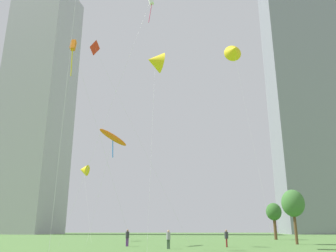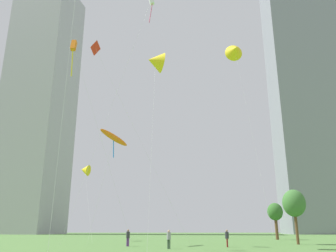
{
  "view_description": "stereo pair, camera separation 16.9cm",
  "coord_description": "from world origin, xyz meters",
  "px_view_note": "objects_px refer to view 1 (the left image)",
  "views": [
    {
      "loc": [
        1.41,
        -18.43,
        1.74
      ],
      "look_at": [
        2.02,
        8.68,
        9.94
      ],
      "focal_mm": 36.36,
      "sensor_mm": 36.0,
      "label": 1
    },
    {
      "loc": [
        1.58,
        -18.44,
        1.74
      ],
      "look_at": [
        2.02,
        8.68,
        9.94
      ],
      "focal_mm": 36.36,
      "sensor_mm": 36.0,
      "label": 2
    }
  ],
  "objects_px": {
    "kite_flying_0": "(113,138)",
    "distant_highrise_0": "(305,82)",
    "kite_flying_1": "(155,61)",
    "person_standing_1": "(127,236)",
    "person_standing_2": "(226,237)",
    "kite_flying_8": "(150,2)",
    "distant_highrise_1": "(38,103)",
    "park_tree_0": "(293,204)",
    "park_tree_1": "(274,212)",
    "person_standing_0": "(168,238)",
    "kite_flying_2": "(84,170)",
    "kite_flying_7": "(73,48)",
    "kite_flying_4": "(96,50)",
    "kite_flying_5": "(234,50)"
  },
  "relations": [
    {
      "from": "person_standing_1",
      "to": "park_tree_1",
      "type": "relative_size",
      "value": 0.28
    },
    {
      "from": "person_standing_0",
      "to": "kite_flying_1",
      "type": "bearing_deg",
      "value": 172.02
    },
    {
      "from": "kite_flying_0",
      "to": "kite_flying_5",
      "type": "bearing_deg",
      "value": 35.84
    },
    {
      "from": "kite_flying_0",
      "to": "kite_flying_4",
      "type": "relative_size",
      "value": 0.54
    },
    {
      "from": "kite_flying_2",
      "to": "kite_flying_0",
      "type": "bearing_deg",
      "value": -65.53
    },
    {
      "from": "person_standing_0",
      "to": "person_standing_1",
      "type": "xyz_separation_m",
      "value": [
        -4.1,
        4.53,
        0.02
      ]
    },
    {
      "from": "kite_flying_8",
      "to": "distant_highrise_1",
      "type": "relative_size",
      "value": 0.34
    },
    {
      "from": "park_tree_0",
      "to": "distant_highrise_1",
      "type": "height_order",
      "value": "distant_highrise_1"
    },
    {
      "from": "park_tree_0",
      "to": "park_tree_1",
      "type": "relative_size",
      "value": 1.06
    },
    {
      "from": "kite_flying_5",
      "to": "kite_flying_8",
      "type": "xyz_separation_m",
      "value": [
        -14.14,
        -14.77,
        -1.42
      ]
    },
    {
      "from": "person_standing_2",
      "to": "kite_flying_8",
      "type": "bearing_deg",
      "value": 78.68
    },
    {
      "from": "kite_flying_2",
      "to": "distant_highrise_0",
      "type": "xyz_separation_m",
      "value": [
        66.11,
        62.53,
        44.0
      ]
    },
    {
      "from": "park_tree_1",
      "to": "distant_highrise_0",
      "type": "height_order",
      "value": "distant_highrise_0"
    },
    {
      "from": "kite_flying_8",
      "to": "park_tree_1",
      "type": "distance_m",
      "value": 38.51
    },
    {
      "from": "park_tree_0",
      "to": "distant_highrise_0",
      "type": "xyz_separation_m",
      "value": [
        38.36,
        75.31,
        50.01
      ]
    },
    {
      "from": "kite_flying_8",
      "to": "person_standing_1",
      "type": "bearing_deg",
      "value": -147.78
    },
    {
      "from": "kite_flying_1",
      "to": "park_tree_0",
      "type": "height_order",
      "value": "kite_flying_1"
    },
    {
      "from": "park_tree_0",
      "to": "person_standing_0",
      "type": "bearing_deg",
      "value": -150.14
    },
    {
      "from": "kite_flying_1",
      "to": "park_tree_0",
      "type": "relative_size",
      "value": 3.28
    },
    {
      "from": "person_standing_1",
      "to": "kite_flying_7",
      "type": "xyz_separation_m",
      "value": [
        -5.98,
        -4.35,
        19.15
      ]
    },
    {
      "from": "kite_flying_0",
      "to": "distant_highrise_1",
      "type": "distance_m",
      "value": 95.42
    },
    {
      "from": "kite_flying_2",
      "to": "distant_highrise_1",
      "type": "xyz_separation_m",
      "value": [
        -33.59,
        65.5,
        35.72
      ]
    },
    {
      "from": "person_standing_1",
      "to": "person_standing_2",
      "type": "bearing_deg",
      "value": 22.14
    },
    {
      "from": "kite_flying_1",
      "to": "distant_highrise_0",
      "type": "xyz_separation_m",
      "value": [
        54.7,
        82.78,
        35.48
      ]
    },
    {
      "from": "kite_flying_4",
      "to": "person_standing_1",
      "type": "bearing_deg",
      "value": -21.62
    },
    {
      "from": "person_standing_2",
      "to": "kite_flying_4",
      "type": "height_order",
      "value": "kite_flying_4"
    },
    {
      "from": "kite_flying_7",
      "to": "park_tree_1",
      "type": "xyz_separation_m",
      "value": [
        28.25,
        25.61,
        -15.8
      ]
    },
    {
      "from": "kite_flying_4",
      "to": "distant_highrise_1",
      "type": "bearing_deg",
      "value": 114.97
    },
    {
      "from": "kite_flying_0",
      "to": "kite_flying_8",
      "type": "bearing_deg",
      "value": -20.34
    },
    {
      "from": "person_standing_1",
      "to": "kite_flying_4",
      "type": "height_order",
      "value": "kite_flying_4"
    },
    {
      "from": "kite_flying_2",
      "to": "kite_flying_4",
      "type": "xyz_separation_m",
      "value": [
        3.83,
        -14.88,
        12.76
      ]
    },
    {
      "from": "kite_flying_1",
      "to": "distant_highrise_0",
      "type": "relative_size",
      "value": 0.19
    },
    {
      "from": "kite_flying_0",
      "to": "distant_highrise_0",
      "type": "distance_m",
      "value": 106.01
    },
    {
      "from": "distant_highrise_0",
      "to": "kite_flying_2",
      "type": "bearing_deg",
      "value": -130.03
    },
    {
      "from": "kite_flying_5",
      "to": "kite_flying_0",
      "type": "bearing_deg",
      "value": -144.16
    },
    {
      "from": "person_standing_0",
      "to": "kite_flying_2",
      "type": "xyz_separation_m",
      "value": [
        -12.83,
        21.35,
        9.64
      ]
    },
    {
      "from": "kite_flying_1",
      "to": "person_standing_2",
      "type": "bearing_deg",
      "value": 13.2
    },
    {
      "from": "person_standing_1",
      "to": "kite_flying_5",
      "type": "xyz_separation_m",
      "value": [
        16.0,
        15.94,
        30.51
      ]
    },
    {
      "from": "person_standing_0",
      "to": "kite_flying_2",
      "type": "height_order",
      "value": "kite_flying_2"
    },
    {
      "from": "person_standing_2",
      "to": "kite_flying_1",
      "type": "height_order",
      "value": "kite_flying_1"
    },
    {
      "from": "person_standing_0",
      "to": "kite_flying_8",
      "type": "distance_m",
      "value": 29.75
    },
    {
      "from": "kite_flying_1",
      "to": "person_standing_1",
      "type": "bearing_deg",
      "value": 128.06
    },
    {
      "from": "person_standing_1",
      "to": "kite_flying_8",
      "type": "height_order",
      "value": "kite_flying_8"
    },
    {
      "from": "person_standing_2",
      "to": "kite_flying_7",
      "type": "xyz_separation_m",
      "value": [
        -15.84,
        -2.61,
        19.16
      ]
    },
    {
      "from": "person_standing_2",
      "to": "kite_flying_1",
      "type": "distance_m",
      "value": 19.59
    },
    {
      "from": "person_standing_2",
      "to": "kite_flying_2",
      "type": "xyz_separation_m",
      "value": [
        -18.59,
        18.56,
        9.63
      ]
    },
    {
      "from": "kite_flying_2",
      "to": "park_tree_0",
      "type": "height_order",
      "value": "kite_flying_2"
    },
    {
      "from": "kite_flying_7",
      "to": "park_tree_0",
      "type": "bearing_deg",
      "value": 18.54
    },
    {
      "from": "kite_flying_0",
      "to": "distant_highrise_0",
      "type": "bearing_deg",
      "value": 52.09
    },
    {
      "from": "kite_flying_5",
      "to": "distant_highrise_1",
      "type": "bearing_deg",
      "value": 131.3
    }
  ]
}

